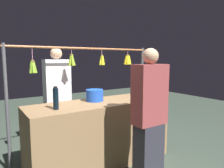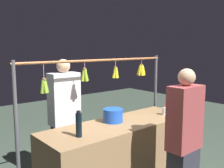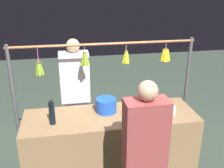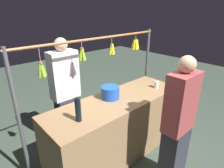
% 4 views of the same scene
% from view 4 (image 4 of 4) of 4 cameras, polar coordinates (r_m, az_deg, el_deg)
% --- Properties ---
extents(ground_plane, '(12.00, 12.00, 0.00)m').
position_cam_4_polar(ground_plane, '(3.11, 1.42, -19.80)').
color(ground_plane, '#38453A').
extents(market_counter, '(2.06, 0.67, 0.91)m').
position_cam_4_polar(market_counter, '(2.82, 1.51, -12.93)').
color(market_counter, olive).
rests_on(market_counter, ground).
extents(display_rack, '(2.36, 0.13, 1.72)m').
position_cam_4_polar(display_rack, '(2.77, -3.89, 4.11)').
color(display_rack, '#4C4C51').
rests_on(display_rack, ground).
extents(water_bottle, '(0.07, 0.07, 0.28)m').
position_cam_4_polar(water_bottle, '(2.10, -10.12, -7.66)').
color(water_bottle, black).
rests_on(water_bottle, market_counter).
extents(blue_bucket, '(0.25, 0.25, 0.17)m').
position_cam_4_polar(blue_bucket, '(2.60, -0.53, -2.52)').
color(blue_bucket, blue).
rests_on(blue_bucket, market_counter).
extents(drink_cup, '(0.07, 0.07, 0.18)m').
position_cam_4_polar(drink_cup, '(3.02, 13.18, -0.11)').
color(drink_cup, silver).
rests_on(drink_cup, market_counter).
extents(vendor_person, '(0.40, 0.22, 1.69)m').
position_cam_4_polar(vendor_person, '(2.96, -13.64, -3.28)').
color(vendor_person, '#2D2D38').
rests_on(vendor_person, ground).
extents(customer_person, '(0.39, 0.21, 1.64)m').
position_cam_4_polar(customer_person, '(2.34, 19.02, -12.02)').
color(customer_person, '#2D2D38').
rests_on(customer_person, ground).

